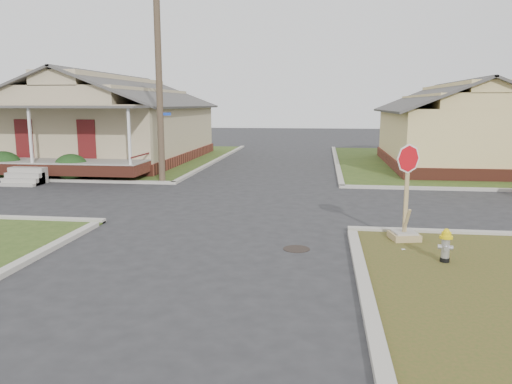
# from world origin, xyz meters

# --- Properties ---
(ground) EXTENTS (120.00, 120.00, 0.00)m
(ground) POSITION_xyz_m (0.00, 0.00, 0.00)
(ground) COLOR #272729
(ground) RESTS_ON ground
(verge_far_left) EXTENTS (19.00, 19.00, 0.05)m
(verge_far_left) POSITION_xyz_m (-13.00, 18.00, 0.03)
(verge_far_left) COLOR #30481A
(verge_far_left) RESTS_ON ground
(curbs) EXTENTS (80.00, 40.00, 0.12)m
(curbs) POSITION_xyz_m (0.00, 5.00, 0.00)
(curbs) COLOR #ADA89C
(curbs) RESTS_ON ground
(manhole) EXTENTS (0.64, 0.64, 0.01)m
(manhole) POSITION_xyz_m (2.20, -0.50, 0.01)
(manhole) COLOR black
(manhole) RESTS_ON ground
(corner_house) EXTENTS (10.10, 15.50, 5.30)m
(corner_house) POSITION_xyz_m (-10.00, 16.68, 2.28)
(corner_house) COLOR brown
(corner_house) RESTS_ON ground
(side_house_yellow) EXTENTS (7.60, 11.60, 4.70)m
(side_house_yellow) POSITION_xyz_m (10.00, 16.50, 2.19)
(side_house_yellow) COLOR brown
(side_house_yellow) RESTS_ON ground
(utility_pole) EXTENTS (1.80, 0.28, 9.00)m
(utility_pole) POSITION_xyz_m (-4.20, 8.90, 4.66)
(utility_pole) COLOR #463628
(utility_pole) RESTS_ON ground
(fire_hydrant) EXTENTS (0.28, 0.28, 0.74)m
(fire_hydrant) POSITION_xyz_m (5.45, -1.20, 0.46)
(fire_hydrant) COLOR black
(fire_hydrant) RESTS_ON ground
(stop_sign) EXTENTS (0.69, 0.67, 2.42)m
(stop_sign) POSITION_xyz_m (4.86, 0.56, 0.57)
(stop_sign) COLOR #9D8555
(stop_sign) RESTS_ON ground
(hedge_left) EXTENTS (1.55, 1.27, 1.18)m
(hedge_left) POSITION_xyz_m (-11.90, 9.18, 0.64)
(hedge_left) COLOR #163513
(hedge_left) RESTS_ON verge_far_left
(hedge_right) EXTENTS (1.49, 1.22, 1.14)m
(hedge_right) POSITION_xyz_m (-8.50, 9.03, 0.62)
(hedge_right) COLOR #163513
(hedge_right) RESTS_ON verge_far_left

